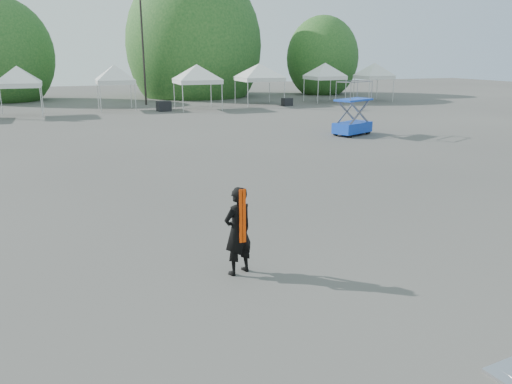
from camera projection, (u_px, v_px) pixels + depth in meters
name	position (u px, v px, depth m)	size (l,w,h in m)	color
ground	(236.00, 239.00, 11.52)	(120.00, 120.00, 0.00)	#474442
light_pole_east	(142.00, 35.00, 39.85)	(0.60, 0.25, 9.80)	black
tree_mid_w	(3.00, 56.00, 43.68)	(4.16, 4.16, 6.33)	#382314
tree_mid_e	(194.00, 46.00, 48.40)	(5.12, 5.12, 7.79)	#382314
tree_far_e	(322.00, 58.00, 51.40)	(3.84, 3.84, 5.84)	#382314
tent_d	(17.00, 70.00, 33.15)	(4.03, 4.03, 3.88)	silver
tent_e	(114.00, 68.00, 36.66)	(3.78, 3.78, 3.88)	silver
tent_f	(197.00, 68.00, 37.18)	(4.47, 4.47, 3.88)	silver
tent_g	(259.00, 67.00, 40.63)	(4.73, 4.73, 3.88)	silver
tent_h	(325.00, 66.00, 42.98)	(4.05, 4.05, 3.88)	silver
tent_extra_8	(375.00, 66.00, 43.81)	(3.77, 3.77, 3.88)	silver
man	(238.00, 231.00, 9.50)	(0.74, 0.62, 1.74)	black
scissor_lift	(353.00, 108.00, 25.74)	(2.38, 1.82, 2.76)	#0C2BA7
crate_mid	(164.00, 106.00, 36.68)	(0.95, 0.74, 0.74)	black
crate_east	(287.00, 102.00, 40.49)	(0.79, 0.62, 0.62)	black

